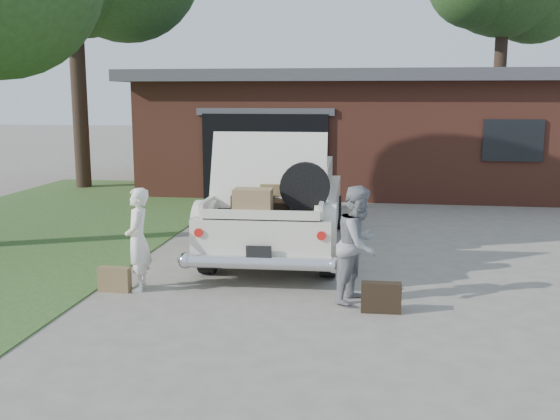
# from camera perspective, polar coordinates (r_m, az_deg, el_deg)

# --- Properties ---
(ground) EXTENTS (90.00, 90.00, 0.00)m
(ground) POSITION_cam_1_polar(r_m,az_deg,el_deg) (8.84, -0.59, -7.72)
(ground) COLOR gray
(ground) RESTS_ON ground
(grass_strip) EXTENTS (6.00, 16.00, 0.02)m
(grass_strip) POSITION_cam_1_polar(r_m,az_deg,el_deg) (13.49, -22.15, -2.17)
(grass_strip) COLOR #2D4C1E
(grass_strip) RESTS_ON ground
(house) EXTENTS (12.80, 7.80, 3.30)m
(house) POSITION_cam_1_polar(r_m,az_deg,el_deg) (19.80, 7.59, 7.05)
(house) COLOR brown
(house) RESTS_ON ground
(sedan) EXTENTS (2.26, 5.39, 2.13)m
(sedan) POSITION_cam_1_polar(r_m,az_deg,el_deg) (11.45, 0.05, 0.46)
(sedan) COLOR silver
(sedan) RESTS_ON ground
(woman_left) EXTENTS (0.46, 0.59, 1.44)m
(woman_left) POSITION_cam_1_polar(r_m,az_deg,el_deg) (9.25, -12.28, -2.53)
(woman_left) COLOR white
(woman_left) RESTS_ON ground
(woman_right) EXTENTS (0.84, 0.92, 1.54)m
(woman_right) POSITION_cam_1_polar(r_m,az_deg,el_deg) (8.60, 6.86, -2.98)
(woman_right) COLOR gray
(woman_right) RESTS_ON ground
(suitcase_left) EXTENTS (0.45, 0.16, 0.35)m
(suitcase_left) POSITION_cam_1_polar(r_m,az_deg,el_deg) (9.38, -14.21, -5.87)
(suitcase_left) COLOR olive
(suitcase_left) RESTS_ON ground
(suitcase_right) EXTENTS (0.50, 0.17, 0.38)m
(suitcase_right) POSITION_cam_1_polar(r_m,az_deg,el_deg) (8.35, 8.79, -7.53)
(suitcase_right) COLOR black
(suitcase_right) RESTS_ON ground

